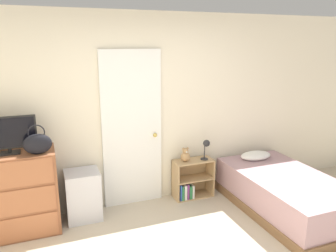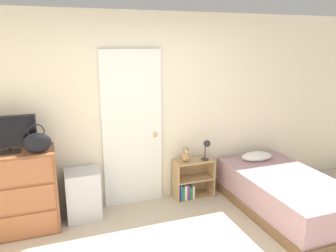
{
  "view_description": "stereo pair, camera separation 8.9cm",
  "coord_description": "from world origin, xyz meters",
  "px_view_note": "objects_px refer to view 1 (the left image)",
  "views": [
    {
      "loc": [
        -1.21,
        -2.13,
        2.16
      ],
      "look_at": [
        0.26,
        1.7,
        1.11
      ],
      "focal_mm": 35.0,
      "sensor_mm": 36.0,
      "label": 1
    },
    {
      "loc": [
        -1.13,
        -2.16,
        2.16
      ],
      "look_at": [
        0.26,
        1.7,
        1.11
      ],
      "focal_mm": 35.0,
      "sensor_mm": 36.0,
      "label": 2
    }
  ],
  "objects_px": {
    "teddy_bear": "(185,155)",
    "desk_lamp": "(206,146)",
    "handbag": "(37,144)",
    "storage_bin": "(83,195)",
    "bookshelf": "(190,182)",
    "bed": "(285,192)",
    "tv": "(8,134)",
    "dresser": "(17,193)"
  },
  "relations": [
    {
      "from": "dresser",
      "to": "bookshelf",
      "type": "xyz_separation_m",
      "value": [
        2.23,
        0.12,
        -0.26
      ]
    },
    {
      "from": "handbag",
      "to": "bookshelf",
      "type": "xyz_separation_m",
      "value": [
        1.96,
        0.26,
        -0.87
      ]
    },
    {
      "from": "dresser",
      "to": "handbag",
      "type": "xyz_separation_m",
      "value": [
        0.27,
        -0.14,
        0.61
      ]
    },
    {
      "from": "teddy_bear",
      "to": "bookshelf",
      "type": "bearing_deg",
      "value": 4.78
    },
    {
      "from": "handbag",
      "to": "desk_lamp",
      "type": "xyz_separation_m",
      "value": [
        2.17,
        0.22,
        -0.34
      ]
    },
    {
      "from": "storage_bin",
      "to": "bookshelf",
      "type": "xyz_separation_m",
      "value": [
        1.5,
        0.06,
        -0.08
      ]
    },
    {
      "from": "bed",
      "to": "handbag",
      "type": "bearing_deg",
      "value": 169.69
    },
    {
      "from": "bed",
      "to": "desk_lamp",
      "type": "bearing_deg",
      "value": 135.9
    },
    {
      "from": "dresser",
      "to": "handbag",
      "type": "distance_m",
      "value": 0.68
    },
    {
      "from": "teddy_bear",
      "to": "desk_lamp",
      "type": "relative_size",
      "value": 0.7
    },
    {
      "from": "tv",
      "to": "storage_bin",
      "type": "xyz_separation_m",
      "value": [
        0.75,
        0.07,
        -0.88
      ]
    },
    {
      "from": "tv",
      "to": "desk_lamp",
      "type": "relative_size",
      "value": 2.02
    },
    {
      "from": "teddy_bear",
      "to": "bed",
      "type": "bearing_deg",
      "value": -36.37
    },
    {
      "from": "handbag",
      "to": "storage_bin",
      "type": "xyz_separation_m",
      "value": [
        0.46,
        0.2,
        -0.78
      ]
    },
    {
      "from": "bed",
      "to": "dresser",
      "type": "bearing_deg",
      "value": 168.07
    },
    {
      "from": "tv",
      "to": "bed",
      "type": "distance_m",
      "value": 3.44
    },
    {
      "from": "tv",
      "to": "storage_bin",
      "type": "relative_size",
      "value": 0.94
    },
    {
      "from": "teddy_bear",
      "to": "desk_lamp",
      "type": "height_order",
      "value": "desk_lamp"
    },
    {
      "from": "tv",
      "to": "handbag",
      "type": "bearing_deg",
      "value": -24.04
    },
    {
      "from": "tv",
      "to": "storage_bin",
      "type": "height_order",
      "value": "tv"
    },
    {
      "from": "storage_bin",
      "to": "bookshelf",
      "type": "distance_m",
      "value": 1.5
    },
    {
      "from": "bookshelf",
      "to": "tv",
      "type": "bearing_deg",
      "value": -176.57
    },
    {
      "from": "handbag",
      "to": "desk_lamp",
      "type": "relative_size",
      "value": 1.14
    },
    {
      "from": "tv",
      "to": "desk_lamp",
      "type": "height_order",
      "value": "tv"
    },
    {
      "from": "bookshelf",
      "to": "bed",
      "type": "distance_m",
      "value": 1.28
    },
    {
      "from": "handbag",
      "to": "desk_lamp",
      "type": "distance_m",
      "value": 2.21
    },
    {
      "from": "storage_bin",
      "to": "dresser",
      "type": "bearing_deg",
      "value": -175.4
    },
    {
      "from": "handbag",
      "to": "teddy_bear",
      "type": "height_order",
      "value": "handbag"
    },
    {
      "from": "desk_lamp",
      "to": "bed",
      "type": "distance_m",
      "value": 1.2
    },
    {
      "from": "tv",
      "to": "teddy_bear",
      "type": "xyz_separation_m",
      "value": [
        2.17,
        0.13,
        -0.56
      ]
    },
    {
      "from": "dresser",
      "to": "tv",
      "type": "distance_m",
      "value": 0.71
    },
    {
      "from": "storage_bin",
      "to": "bed",
      "type": "relative_size",
      "value": 0.33
    },
    {
      "from": "tv",
      "to": "dresser",
      "type": "bearing_deg",
      "value": 40.69
    },
    {
      "from": "bookshelf",
      "to": "desk_lamp",
      "type": "height_order",
      "value": "desk_lamp"
    },
    {
      "from": "storage_bin",
      "to": "tv",
      "type": "bearing_deg",
      "value": -174.37
    },
    {
      "from": "handbag",
      "to": "tv",
      "type": "bearing_deg",
      "value": 155.96
    },
    {
      "from": "teddy_bear",
      "to": "bed",
      "type": "relative_size",
      "value": 0.11
    },
    {
      "from": "tv",
      "to": "bed",
      "type": "relative_size",
      "value": 0.31
    },
    {
      "from": "dresser",
      "to": "handbag",
      "type": "bearing_deg",
      "value": -27.89
    },
    {
      "from": "handbag",
      "to": "desk_lamp",
      "type": "height_order",
      "value": "handbag"
    },
    {
      "from": "teddy_bear",
      "to": "desk_lamp",
      "type": "xyz_separation_m",
      "value": [
        0.3,
        -0.04,
        0.12
      ]
    },
    {
      "from": "storage_bin",
      "to": "teddy_bear",
      "type": "xyz_separation_m",
      "value": [
        1.42,
        0.05,
        0.33
      ]
    }
  ]
}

